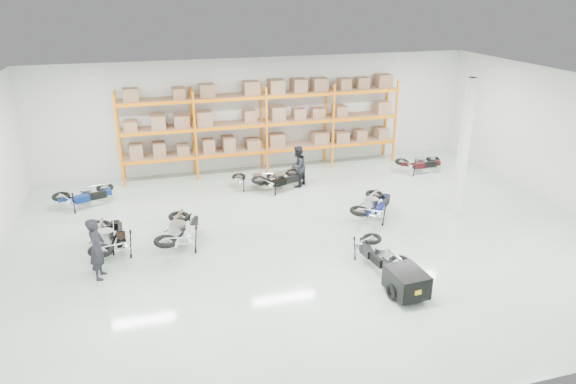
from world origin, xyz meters
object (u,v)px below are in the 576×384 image
object	(u,v)px
moto_back_b	(256,176)
person_back	(298,166)
moto_back_a	(85,191)
moto_silver_left	(181,225)
moto_touring_right	(378,248)
moto_blue_centre	(374,201)
trailer	(406,282)
moto_black_far_left	(109,233)
person_left	(97,249)
moto_back_c	(280,176)
moto_back_d	(420,160)

from	to	relation	value
moto_back_b	person_back	xyz separation A→B (m)	(1.57, -0.21, 0.32)
person_back	moto_back_a	bearing A→B (deg)	-45.32
moto_silver_left	moto_touring_right	distance (m)	5.72
moto_blue_centre	trailer	distance (m)	4.70
moto_blue_centre	moto_black_far_left	xyz separation A→B (m)	(-8.25, -0.18, 0.04)
moto_blue_centre	person_left	xyz separation A→B (m)	(-8.45, -1.55, 0.27)
person_back	moto_back_c	bearing A→B (deg)	-34.03
moto_blue_centre	moto_back_a	bearing A→B (deg)	21.50
person_left	person_back	bearing A→B (deg)	-43.53
trailer	person_left	xyz separation A→B (m)	(-7.24, 2.99, 0.42)
trailer	person_left	distance (m)	7.84
moto_silver_left	person_back	size ratio (longest dim) A/B	1.24
trailer	moto_back_a	xyz separation A→B (m)	(-7.98, 8.08, 0.13)
moto_back_d	person_back	bearing A→B (deg)	93.82
trailer	moto_back_c	xyz separation A→B (m)	(-1.12, 7.78, 0.13)
moto_black_far_left	moto_back_a	distance (m)	3.85
moto_back_b	moto_back_c	distance (m)	0.90
moto_back_c	moto_back_d	world-z (taller)	moto_back_c
trailer	moto_touring_right	bearing A→B (deg)	86.28
moto_back_c	moto_back_b	bearing A→B (deg)	49.27
moto_black_far_left	person_back	distance (m)	7.54
moto_touring_right	moto_back_b	distance (m)	6.81
moto_back_a	moto_back_b	bearing A→B (deg)	-107.84
moto_back_c	person_back	distance (m)	0.79
moto_blue_centre	moto_back_d	size ratio (longest dim) A/B	1.10
moto_black_far_left	moto_back_a	world-z (taller)	moto_black_far_left
moto_black_far_left	moto_blue_centre	bearing A→B (deg)	178.03
moto_back_b	person_left	distance (m)	7.37
moto_touring_right	moto_back_b	world-z (taller)	moto_touring_right
moto_back_a	moto_back_d	distance (m)	12.87
moto_touring_right	trailer	bearing A→B (deg)	-95.84
moto_silver_left	moto_back_d	world-z (taller)	moto_silver_left
moto_black_far_left	moto_back_b	bearing A→B (deg)	-146.67
moto_silver_left	person_back	xyz separation A→B (m)	(4.65, 3.60, 0.19)
moto_black_far_left	person_back	xyz separation A→B (m)	(6.65, 3.56, 0.19)
moto_touring_right	moto_back_d	bearing A→B (deg)	47.19
moto_blue_centre	moto_back_c	bearing A→B (deg)	-11.58
moto_back_d	person_left	xyz separation A→B (m)	(-12.12, -5.10, 0.32)
moto_black_far_left	moto_back_c	size ratio (longest dim) A/B	1.11
moto_back_a	moto_black_far_left	bearing A→B (deg)	176.10
moto_silver_left	moto_back_c	world-z (taller)	moto_silver_left
moto_blue_centre	moto_silver_left	distance (m)	6.25
moto_black_far_left	trailer	world-z (taller)	moto_black_far_left
moto_black_far_left	moto_silver_left	bearing A→B (deg)	175.50
moto_back_a	moto_back_b	xyz separation A→B (m)	(6.02, 0.04, -0.06)
trailer	moto_back_c	bearing A→B (deg)	94.50
moto_touring_right	moto_back_b	xyz separation A→B (m)	(-1.96, 6.52, -0.04)
trailer	moto_back_b	distance (m)	8.35
moto_back_c	person_left	world-z (taller)	person_left
moto_back_c	person_left	distance (m)	7.77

